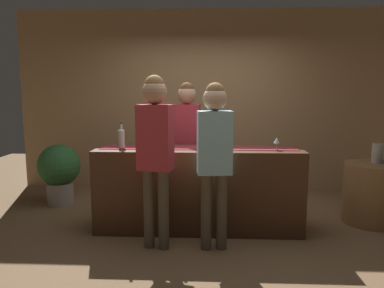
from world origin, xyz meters
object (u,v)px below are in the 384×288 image
(wine_bottle_clear, at_px, (121,138))
(wine_bottle_amber, at_px, (162,139))
(customer_sipping, at_px, (214,148))
(vase_on_side_table, at_px, (377,153))
(potted_plant_tall, at_px, (59,170))
(wine_glass_mid_counter, at_px, (143,138))
(round_side_table, at_px, (372,193))
(bartender, at_px, (187,133))
(wine_glass_near_customer, at_px, (277,141))
(customer_browsing, at_px, (155,142))

(wine_bottle_clear, relative_size, wine_bottle_amber, 1.00)
(customer_sipping, relative_size, vase_on_side_table, 7.08)
(wine_bottle_clear, bearing_deg, potted_plant_tall, 141.89)
(wine_glass_mid_counter, height_order, customer_sipping, customer_sipping)
(customer_sipping, relative_size, round_side_table, 2.30)
(vase_on_side_table, xyz_separation_m, potted_plant_tall, (-4.19, 0.48, -0.36))
(wine_bottle_clear, bearing_deg, bartender, 40.21)
(bartender, height_order, vase_on_side_table, bartender)
(customer_sipping, xyz_separation_m, round_side_table, (1.95, 0.87, -0.68))
(wine_bottle_amber, height_order, customer_sipping, customer_sipping)
(wine_glass_near_customer, height_order, customer_sipping, customer_sipping)
(wine_glass_mid_counter, distance_m, customer_browsing, 0.69)
(wine_bottle_clear, distance_m, wine_glass_near_customer, 1.76)
(potted_plant_tall, bearing_deg, wine_glass_mid_counter, -29.81)
(bartender, distance_m, vase_on_side_table, 2.37)
(wine_bottle_amber, height_order, potted_plant_tall, wine_bottle_amber)
(wine_bottle_amber, bearing_deg, bartender, 67.58)
(customer_sipping, height_order, customer_browsing, customer_browsing)
(wine_bottle_clear, relative_size, customer_browsing, 0.17)
(customer_sipping, xyz_separation_m, potted_plant_tall, (-2.18, 1.42, -0.55))
(wine_bottle_clear, distance_m, potted_plant_tall, 1.54)
(customer_browsing, xyz_separation_m, round_side_table, (2.54, 0.87, -0.74))
(wine_bottle_clear, bearing_deg, customer_browsing, -48.76)
(wine_bottle_clear, distance_m, customer_browsing, 0.71)
(wine_bottle_amber, relative_size, potted_plant_tall, 0.35)
(wine_bottle_amber, distance_m, round_side_table, 2.66)
(potted_plant_tall, bearing_deg, wine_bottle_clear, -38.11)
(wine_glass_near_customer, bearing_deg, customer_sipping, -145.88)
(customer_browsing, xyz_separation_m, potted_plant_tall, (-1.59, 1.42, -0.61))
(wine_glass_mid_counter, height_order, customer_browsing, customer_browsing)
(potted_plant_tall, bearing_deg, bartender, -8.43)
(wine_bottle_amber, xyz_separation_m, bartender, (0.25, 0.60, -0.00))
(wine_bottle_clear, relative_size, wine_glass_mid_counter, 2.10)
(wine_glass_mid_counter, bearing_deg, bartender, 45.92)
(bartender, xyz_separation_m, potted_plant_tall, (-1.84, 0.27, -0.57))
(wine_glass_mid_counter, height_order, vase_on_side_table, wine_glass_mid_counter)
(bartender, relative_size, customer_sipping, 1.02)
(wine_bottle_amber, relative_size, round_side_table, 0.41)
(wine_bottle_clear, relative_size, vase_on_side_table, 1.26)
(wine_bottle_clear, relative_size, customer_sipping, 0.18)
(wine_bottle_clear, height_order, potted_plant_tall, wine_bottle_clear)
(customer_sipping, height_order, vase_on_side_table, customer_sipping)
(customer_browsing, relative_size, vase_on_side_table, 7.39)
(customer_browsing, distance_m, potted_plant_tall, 2.22)
(wine_glass_mid_counter, bearing_deg, wine_bottle_clear, -155.68)
(wine_bottle_amber, xyz_separation_m, wine_glass_near_customer, (1.29, -0.07, -0.01))
(wine_glass_mid_counter, bearing_deg, vase_on_side_table, 5.88)
(wine_bottle_amber, bearing_deg, customer_browsing, -90.01)
(bartender, bearing_deg, wine_glass_near_customer, 151.80)
(vase_on_side_table, bearing_deg, customer_sipping, -155.08)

